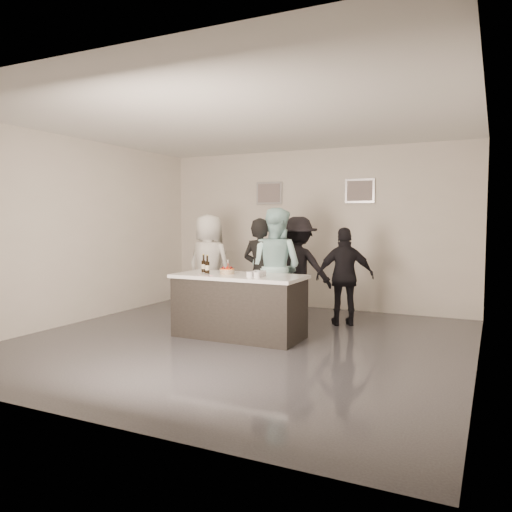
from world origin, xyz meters
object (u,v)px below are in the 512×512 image
cake (227,271)px  person_guest_left (209,265)px  person_guest_right (345,276)px  person_guest_back (298,268)px  beer_bottle_b (207,265)px  person_main_blue (275,268)px  beer_bottle_a (204,263)px  person_main_black (261,273)px  bar_counter (239,306)px

cake → person_guest_left: bearing=130.7°
person_guest_left → person_guest_right: bearing=-167.7°
cake → person_guest_back: (0.49, 1.55, -0.07)m
cake → person_guest_back: 1.63m
beer_bottle_b → person_guest_left: (-0.72, 1.24, -0.15)m
person_main_blue → beer_bottle_b: bearing=61.2°
beer_bottle_b → person_guest_left: bearing=120.2°
beer_bottle_a → person_main_black: size_ratio=0.15×
person_guest_back → person_main_blue: bearing=74.3°
person_main_blue → bar_counter: bearing=84.9°
cake → person_guest_right: bearing=47.9°
cake → person_main_black: size_ratio=0.12×
person_guest_back → bar_counter: bearing=73.0°
bar_counter → person_guest_right: (1.14, 1.46, 0.33)m
person_main_black → person_guest_left: bearing=-14.6°
beer_bottle_a → beer_bottle_b: (0.14, -0.13, 0.00)m
person_guest_left → beer_bottle_a: bearing=122.8°
beer_bottle_a → person_guest_left: person_guest_left is taller
beer_bottle_b → person_guest_back: (0.79, 1.61, -0.17)m
cake → beer_bottle_a: size_ratio=0.79×
bar_counter → person_guest_left: person_guest_left is taller
beer_bottle_a → person_main_black: (0.63, 0.66, -0.18)m
person_main_black → beer_bottle_a: bearing=52.2°
beer_bottle_a → person_guest_back: size_ratio=0.15×
person_main_black → person_guest_left: person_guest_left is taller
beer_bottle_b → person_guest_right: person_guest_right is taller
bar_counter → cake: (-0.19, -0.01, 0.49)m
person_main_black → person_guest_right: (1.13, 0.74, -0.07)m
person_main_black → person_main_blue: (0.18, 0.14, 0.08)m
person_main_black → person_guest_left: size_ratio=0.96×
person_guest_left → person_guest_back: bearing=-161.0°
person_guest_left → person_guest_back: (1.51, 0.37, -0.02)m
beer_bottle_a → person_main_blue: size_ratio=0.14×
beer_bottle_b → person_main_black: person_main_black is taller
bar_counter → beer_bottle_b: beer_bottle_b is taller
beer_bottle_a → person_main_blue: (0.81, 0.79, -0.10)m
beer_bottle_a → person_guest_left: 1.26m
beer_bottle_b → person_guest_back: bearing=63.9°
person_main_black → beer_bottle_b: bearing=64.0°
bar_counter → person_guest_left: bearing=135.8°
bar_counter → person_main_blue: 1.00m
beer_bottle_a → person_main_blue: bearing=44.4°
cake → person_guest_back: size_ratio=0.12×
person_guest_right → person_guest_back: size_ratio=0.90×
person_guest_left → person_guest_right: size_ratio=1.14×
person_guest_right → person_guest_back: person_guest_back is taller
beer_bottle_a → person_guest_back: person_guest_back is taller
beer_bottle_a → person_guest_right: (1.76, 1.40, -0.25)m
beer_bottle_a → person_main_black: bearing=46.1°
person_main_blue → person_guest_right: person_main_blue is taller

